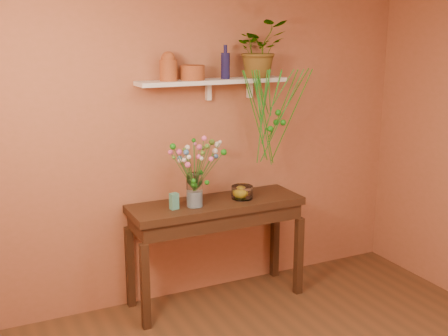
{
  "coord_description": "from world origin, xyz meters",
  "views": [
    {
      "loc": [
        -1.91,
        -2.43,
        2.34
      ],
      "look_at": [
        0.0,
        1.55,
        1.25
      ],
      "focal_mm": 45.07,
      "sensor_mm": 36.0,
      "label": 1
    }
  ],
  "objects_px": {
    "terracotta_jug": "(168,67)",
    "bouquet": "(196,158)",
    "blue_bottle": "(225,65)",
    "glass_vase": "(195,193)",
    "spider_plant": "(260,49)",
    "glass_bowl": "(242,193)",
    "sideboard": "(216,216)"
  },
  "relations": [
    {
      "from": "terracotta_jug",
      "to": "spider_plant",
      "type": "relative_size",
      "value": 0.49
    },
    {
      "from": "glass_vase",
      "to": "spider_plant",
      "type": "bearing_deg",
      "value": 13.88
    },
    {
      "from": "terracotta_jug",
      "to": "bouquet",
      "type": "xyz_separation_m",
      "value": [
        0.15,
        -0.19,
        -0.72
      ]
    },
    {
      "from": "sideboard",
      "to": "terracotta_jug",
      "type": "distance_m",
      "value": 1.33
    },
    {
      "from": "blue_bottle",
      "to": "spider_plant",
      "type": "xyz_separation_m",
      "value": [
        0.33,
        0.01,
        0.13
      ]
    },
    {
      "from": "glass_bowl",
      "to": "blue_bottle",
      "type": "bearing_deg",
      "value": 126.28
    },
    {
      "from": "spider_plant",
      "to": "glass_vase",
      "type": "height_order",
      "value": "spider_plant"
    },
    {
      "from": "glass_vase",
      "to": "bouquet",
      "type": "bearing_deg",
      "value": -42.66
    },
    {
      "from": "terracotta_jug",
      "to": "spider_plant",
      "type": "height_order",
      "value": "spider_plant"
    },
    {
      "from": "spider_plant",
      "to": "glass_bowl",
      "type": "xyz_separation_m",
      "value": [
        -0.23,
        -0.14,
        -1.21
      ]
    },
    {
      "from": "terracotta_jug",
      "to": "bouquet",
      "type": "relative_size",
      "value": 0.48
    },
    {
      "from": "spider_plant",
      "to": "bouquet",
      "type": "xyz_separation_m",
      "value": [
        -0.68,
        -0.18,
        -0.85
      ]
    },
    {
      "from": "glass_vase",
      "to": "glass_bowl",
      "type": "height_order",
      "value": "glass_vase"
    },
    {
      "from": "terracotta_jug",
      "to": "blue_bottle",
      "type": "relative_size",
      "value": 0.84
    },
    {
      "from": "blue_bottle",
      "to": "glass_vase",
      "type": "xyz_separation_m",
      "value": [
        -0.36,
        -0.16,
        -1.02
      ]
    },
    {
      "from": "bouquet",
      "to": "glass_vase",
      "type": "bearing_deg",
      "value": 137.34
    },
    {
      "from": "sideboard",
      "to": "terracotta_jug",
      "type": "relative_size",
      "value": 6.4
    },
    {
      "from": "glass_vase",
      "to": "bouquet",
      "type": "relative_size",
      "value": 0.57
    },
    {
      "from": "blue_bottle",
      "to": "spider_plant",
      "type": "distance_m",
      "value": 0.35
    },
    {
      "from": "glass_vase",
      "to": "bouquet",
      "type": "distance_m",
      "value": 0.3
    },
    {
      "from": "glass_vase",
      "to": "glass_bowl",
      "type": "xyz_separation_m",
      "value": [
        0.46,
        0.03,
        -0.07
      ]
    },
    {
      "from": "blue_bottle",
      "to": "sideboard",
      "type": "bearing_deg",
      "value": -141.86
    },
    {
      "from": "spider_plant",
      "to": "glass_bowl",
      "type": "relative_size",
      "value": 2.6
    },
    {
      "from": "terracotta_jug",
      "to": "blue_bottle",
      "type": "bearing_deg",
      "value": -1.55
    },
    {
      "from": "sideboard",
      "to": "glass_vase",
      "type": "xyz_separation_m",
      "value": [
        -0.22,
        -0.05,
        0.25
      ]
    },
    {
      "from": "spider_plant",
      "to": "glass_vase",
      "type": "xyz_separation_m",
      "value": [
        -0.69,
        -0.17,
        -1.15
      ]
    },
    {
      "from": "sideboard",
      "to": "spider_plant",
      "type": "bearing_deg",
      "value": 14.16
    },
    {
      "from": "terracotta_jug",
      "to": "blue_bottle",
      "type": "distance_m",
      "value": 0.5
    },
    {
      "from": "glass_vase",
      "to": "bouquet",
      "type": "xyz_separation_m",
      "value": [
        0.01,
        -0.01,
        0.3
      ]
    },
    {
      "from": "bouquet",
      "to": "sideboard",
      "type": "bearing_deg",
      "value": 17.21
    },
    {
      "from": "sideboard",
      "to": "glass_bowl",
      "type": "xyz_separation_m",
      "value": [
        0.24,
        -0.02,
        0.18
      ]
    },
    {
      "from": "spider_plant",
      "to": "bouquet",
      "type": "distance_m",
      "value": 1.1
    }
  ]
}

